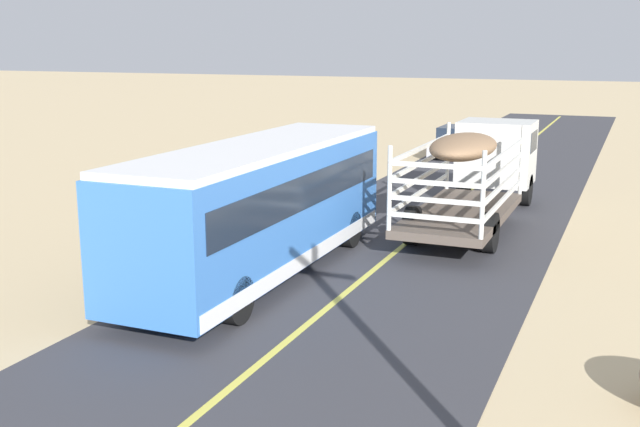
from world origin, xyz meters
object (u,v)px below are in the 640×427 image
at_px(livestock_truck, 484,162).
at_px(car_far, 456,142).
at_px(boulder_near_shoulder, 322,144).
at_px(bus, 261,205).
at_px(boulder_mid_field, 325,145).

height_order(livestock_truck, car_far, livestock_truck).
distance_m(livestock_truck, car_far, 13.82).
bearing_deg(boulder_near_shoulder, bus, -71.32).
distance_m(livestock_truck, boulder_mid_field, 17.24).
bearing_deg(boulder_mid_field, bus, -71.42).
bearing_deg(boulder_near_shoulder, boulder_mid_field, 107.27).
bearing_deg(car_far, livestock_truck, -73.38).
xyz_separation_m(livestock_truck, bus, (-3.69, -8.69, -0.04)).
bearing_deg(livestock_truck, bus, -113.04).
bearing_deg(livestock_truck, car_far, 106.62).
height_order(boulder_near_shoulder, boulder_mid_field, boulder_near_shoulder).
distance_m(car_far, boulder_near_shoulder, 6.81).
height_order(livestock_truck, boulder_mid_field, livestock_truck).
xyz_separation_m(car_far, boulder_mid_field, (-7.09, -0.05, -0.49)).
bearing_deg(car_far, boulder_mid_field, -179.57).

